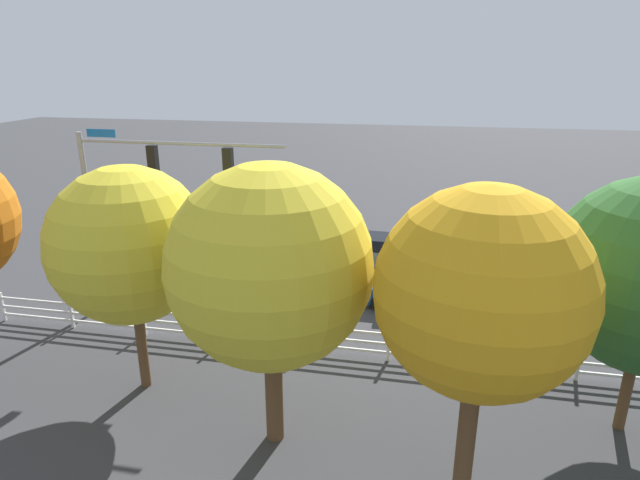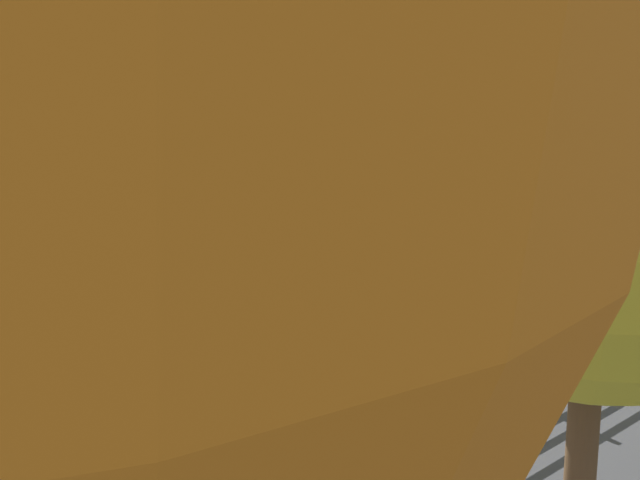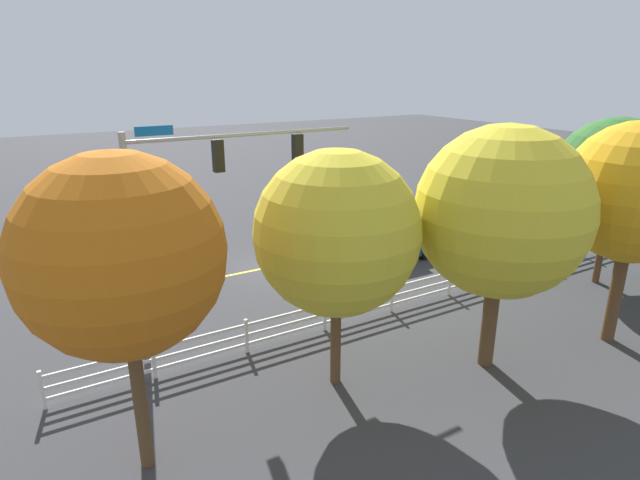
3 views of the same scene
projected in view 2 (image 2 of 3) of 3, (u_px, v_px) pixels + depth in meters
The scene contains 8 objects.
ground_plane at pixel (235, 342), 15.89m from camera, with size 120.00×120.00×0.00m, color #38383A.
lane_center_stripe at pixel (366, 307), 18.56m from camera, with size 28.00×0.16×0.01m, color gold.
signal_assembly at pixel (124, 99), 8.42m from camera, with size 7.72×0.38×7.05m.
car_0 at pixel (296, 269), 19.58m from camera, with size 4.51×1.98×1.48m.
car_1 at pixel (617, 244), 23.49m from camera, with size 4.19×2.04×1.33m.
car_2 at pixel (457, 287), 17.81m from camera, with size 3.92×2.02×1.35m.
white_rail_fence at pixel (591, 356), 13.16m from camera, with size 26.10×0.10×1.15m.
tree_2 at pixel (601, 151), 6.66m from camera, with size 4.44×4.44×6.74m.
Camera 2 is at (9.02, 12.45, 4.92)m, focal length 42.46 mm.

